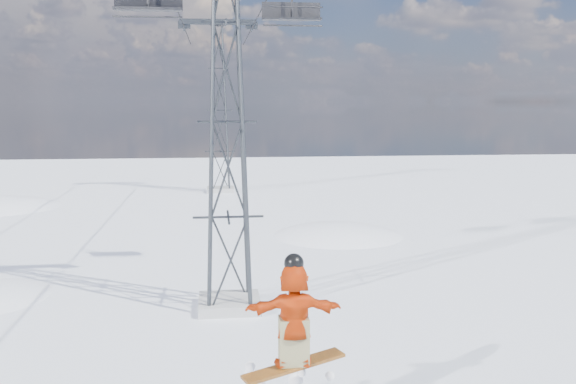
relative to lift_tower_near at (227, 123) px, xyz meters
name	(u,v)px	position (x,y,z in m)	size (l,w,h in m)	color
lift_tower_near	(227,123)	(0.00, 0.00, 0.00)	(5.20, 1.80, 11.43)	#999999
lift_tower_far	(219,111)	(0.00, 25.00, 0.00)	(5.20, 1.80, 11.43)	#999999
lift_chair_near	(148,2)	(-2.20, 0.98, 3.44)	(1.95, 0.56, 2.42)	black
lift_chair_mid	(292,13)	(2.20, 2.90, 3.47)	(1.93, 0.55, 2.39)	black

